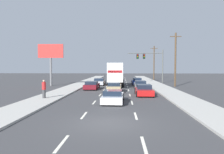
{
  "coord_description": "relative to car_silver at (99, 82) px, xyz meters",
  "views": [
    {
      "loc": [
        0.8,
        -11.51,
        3.17
      ],
      "look_at": [
        -0.65,
        18.25,
        1.75
      ],
      "focal_mm": 32.93,
      "sensor_mm": 36.0,
      "label": 1
    }
  ],
  "objects": [
    {
      "name": "sidewalk_left",
      "position": [
        -3.48,
        -5.38,
        -0.47
      ],
      "size": [
        3.09,
        80.0,
        0.14
      ],
      "primitive_type": "cube",
      "color": "#B2AFA8",
      "rests_on": "ground_plane"
    },
    {
      "name": "box_truck",
      "position": [
        3.13,
        -3.04,
        1.63
      ],
      "size": [
        2.62,
        8.44,
        3.83
      ],
      "color": "white",
      "rests_on": "ground_plane"
    },
    {
      "name": "sidewalk_right",
      "position": [
        10.1,
        -5.38,
        -0.47
      ],
      "size": [
        3.09,
        80.0,
        0.14
      ],
      "primitive_type": "cube",
      "color": "#B2AFA8",
      "rests_on": "ground_plane"
    },
    {
      "name": "pedestrian_near_corner",
      "position": [
        -3.56,
        -17.16,
        0.5
      ],
      "size": [
        0.38,
        0.38,
        1.79
      ],
      "color": "#3F3F42",
      "rests_on": "sidewalk_left"
    },
    {
      "name": "utility_pole_mid",
      "position": [
        12.81,
        -2.89,
        3.98
      ],
      "size": [
        1.8,
        0.28,
        8.76
      ],
      "color": "brown",
      "rests_on": "ground_plane"
    },
    {
      "name": "roadside_billboard",
      "position": [
        -8.0,
        -2.47,
        4.56
      ],
      "size": [
        4.34,
        0.36,
        7.09
      ],
      "color": "slate",
      "rests_on": "ground_plane"
    },
    {
      "name": "car_gray",
      "position": [
        6.81,
        -6.57,
        0.01
      ],
      "size": [
        1.87,
        4.6,
        1.19
      ],
      "color": "slate",
      "rests_on": "ground_plane"
    },
    {
      "name": "car_silver",
      "position": [
        0.0,
        0.0,
        0.0
      ],
      "size": [
        1.96,
        4.62,
        1.16
      ],
      "color": "#B7BABF",
      "rests_on": "ground_plane"
    },
    {
      "name": "car_maroon",
      "position": [
        -0.25,
        -7.53,
        0.0
      ],
      "size": [
        1.96,
        4.17,
        1.15
      ],
      "color": "maroon",
      "rests_on": "ground_plane"
    },
    {
      "name": "car_tan",
      "position": [
        3.13,
        -10.73,
        0.04
      ],
      "size": [
        1.84,
        4.03,
        1.25
      ],
      "color": "tan",
      "rests_on": "ground_plane"
    },
    {
      "name": "car_red",
      "position": [
        6.58,
        -13.67,
        0.02
      ],
      "size": [
        1.91,
        4.03,
        1.23
      ],
      "color": "red",
      "rests_on": "ground_plane"
    },
    {
      "name": "car_white",
      "position": [
        3.31,
        -18.6,
        -0.02
      ],
      "size": [
        2.01,
        4.28,
        1.14
      ],
      "color": "white",
      "rests_on": "ground_plane"
    },
    {
      "name": "traffic_signal_mast",
      "position": [
        9.35,
        4.64,
        4.29
      ],
      "size": [
        7.1,
        0.69,
        6.69
      ],
      "color": "#595B56",
      "rests_on": "ground_plane"
    },
    {
      "name": "utility_pole_far",
      "position": [
        12.27,
        15.97,
        3.88
      ],
      "size": [
        1.8,
        0.28,
        8.56
      ],
      "color": "brown",
      "rests_on": "ground_plane"
    },
    {
      "name": "car_blue",
      "position": [
        6.83,
        0.63,
        0.04
      ],
      "size": [
        1.84,
        4.32,
        1.24
      ],
      "color": "#1E389E",
      "rests_on": "ground_plane"
    },
    {
      "name": "ground_plane",
      "position": [
        3.31,
        -0.38,
        -0.54
      ],
      "size": [
        140.0,
        140.0,
        0.0
      ],
      "primitive_type": "plane",
      "color": "#3D3D3F"
    },
    {
      "name": "lane_markings",
      "position": [
        3.31,
        -3.6,
        -0.53
      ],
      "size": [
        3.54,
        62.0,
        0.01
      ],
      "color": "silver",
      "rests_on": "ground_plane"
    }
  ]
}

